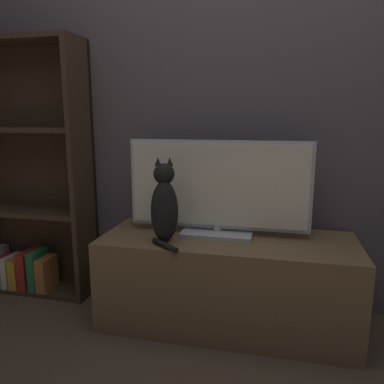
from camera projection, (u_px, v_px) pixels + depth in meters
wall_back at (237, 89)px, 2.17m from camera, size 4.80×0.05×2.60m
tv_stand at (227, 281)px, 2.07m from camera, size 1.37×0.53×0.50m
tv at (218, 190)px, 2.05m from camera, size 1.00×0.23×0.52m
cat at (164, 206)px, 1.92m from camera, size 0.20×0.25×0.44m
bookshelf at (27, 187)px, 2.45m from camera, size 0.86×0.28×1.61m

